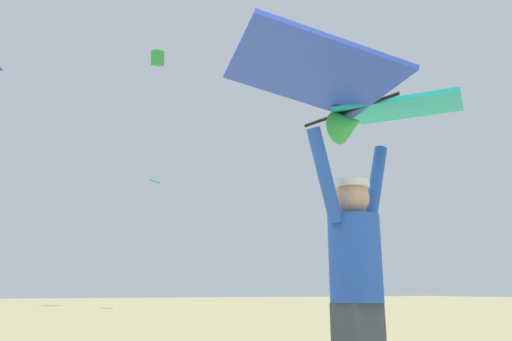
{
  "coord_description": "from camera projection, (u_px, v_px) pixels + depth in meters",
  "views": [
    {
      "loc": [
        -1.7,
        -2.59,
        0.9
      ],
      "look_at": [
        0.27,
        1.52,
        2.02
      ],
      "focal_mm": 34.19,
      "sensor_mm": 36.0,
      "label": 1
    }
  ],
  "objects": [
    {
      "name": "distant_kite_teal_high_left",
      "position": [
        155.0,
        181.0,
        27.92
      ],
      "size": [
        0.83,
        0.85,
        0.31
      ],
      "color": "#19B2AD"
    },
    {
      "name": "kite_flyer_person",
      "position": [
        356.0,
        284.0,
        3.12
      ],
      "size": [
        0.81,
        0.41,
        1.92
      ],
      "color": "#424751",
      "rests_on": "ground"
    },
    {
      "name": "distant_kite_green_overhead_distant",
      "position": [
        158.0,
        58.0,
        36.71
      ],
      "size": [
        1.07,
        1.19,
        1.33
      ],
      "color": "green"
    },
    {
      "name": "held_stunt_kite",
      "position": [
        359.0,
        98.0,
        3.35
      ],
      "size": [
        2.14,
        1.37,
        0.44
      ],
      "color": "black"
    }
  ]
}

